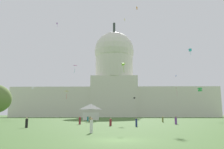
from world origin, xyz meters
name	(u,v)px	position (x,y,z in m)	size (l,w,h in m)	color
ground_plane	(118,140)	(0.00, 0.00, 0.00)	(800.00, 800.00, 0.00)	#42662D
capitol_building	(114,88)	(-2.04, 150.24, 21.37)	(144.47, 29.55, 71.61)	silver
event_tent	(91,112)	(-9.63, 65.23, 2.96)	(6.72, 6.22, 5.88)	white
person_teal_edge_west	(88,119)	(-8.77, 50.05, 0.71)	(0.56, 0.56, 1.59)	#1E757A
person_white_mid_left	(91,126)	(-3.04, 7.30, 0.82)	(0.48, 0.48, 1.76)	silver
person_maroon_near_tent	(111,122)	(-1.26, 23.45, 0.66)	(0.52, 0.52, 1.47)	maroon
person_olive_mid_center	(90,120)	(-7.24, 42.55, 0.72)	(0.58, 0.58, 1.60)	olive
person_black_lawn_far_right	(27,123)	(-14.44, 17.29, 0.75)	(0.51, 0.51, 1.65)	black
person_olive_mid_right	(163,120)	(12.03, 42.75, 0.72)	(0.50, 0.50, 1.58)	olive
person_purple_near_tree_east	(176,121)	(12.34, 30.14, 0.75)	(0.62, 0.62, 1.67)	#703D93
person_navy_front_center	(136,123)	(3.29, 21.21, 0.71)	(0.36, 0.36, 1.54)	navy
person_maroon_edge_east	(80,121)	(-7.90, 29.56, 0.78)	(0.43, 0.43, 1.70)	maroon
kite_blue_mid	(176,76)	(30.97, 100.93, 21.98)	(0.68, 1.10, 0.93)	blue
kite_orange_high	(137,8)	(8.70, 74.47, 47.48)	(0.67, 1.05, 1.38)	orange
kite_pink_low	(177,89)	(30.05, 96.03, 14.55)	(1.21, 1.27, 3.90)	pink
kite_black_low	(134,98)	(9.96, 113.42, 11.21)	(1.09, 1.08, 0.84)	black
kite_gold_low	(67,92)	(-20.25, 73.00, 11.04)	(1.71, 1.35, 3.02)	gold
kite_yellow_mid	(125,20)	(2.66, 54.93, 33.94)	(0.19, 0.61, 0.74)	yellow
kite_white_low	(33,88)	(-38.94, 85.89, 14.12)	(1.12, 0.72, 1.22)	white
kite_violet_high	(57,23)	(-32.42, 98.65, 50.64)	(0.88, 0.92, 2.61)	purple
kite_magenta_mid	(75,67)	(-21.19, 93.33, 25.49)	(1.93, 1.51, 3.60)	#D1339E
kite_lime_low	(123,64)	(1.69, 42.06, 15.56)	(0.94, 0.95, 2.62)	#8CD133
kite_cyan_mid	(190,50)	(33.37, 83.02, 30.94)	(1.12, 1.11, 2.77)	#33BCDB
kite_green_low	(200,90)	(26.25, 53.76, 9.81)	(1.38, 1.38, 1.09)	green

